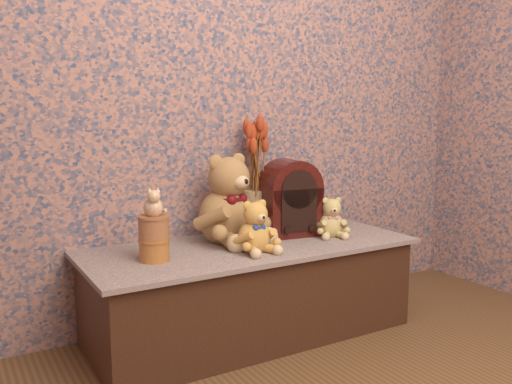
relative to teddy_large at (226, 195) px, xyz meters
The scene contains 10 objects.
display_shelf 0.44m from the teddy_large, 61.38° to the right, with size 1.47×0.61×0.42m, color #3C547B.
teddy_large is the anchor object (origin of this frame).
teddy_medium 0.24m from the teddy_large, 86.59° to the right, with size 0.19×0.22×0.23m, color #B98134, non-canonical shape.
teddy_small 0.51m from the teddy_large, 19.39° to the right, with size 0.16×0.19×0.20m, color tan, non-canonical shape.
cathedral_radio 0.32m from the teddy_large, ahead, with size 0.26×0.19×0.36m, color black, non-canonical shape.
ceramic_vase 0.23m from the teddy_large, 22.18° to the left, with size 0.13×0.13×0.21m, color tan.
dried_stalks 0.28m from the teddy_large, 22.18° to the left, with size 0.21×0.21×0.39m, color #B23B1C, non-canonical shape.
biscuit_tin_lower 0.46m from the teddy_large, 159.44° to the right, with size 0.12×0.12×0.09m, color gold.
biscuit_tin_upper 0.43m from the teddy_large, 159.44° to the right, with size 0.12×0.12×0.09m, color tan.
cat_figurine 0.42m from the teddy_large, 159.44° to the right, with size 0.09×0.10×0.12m, color silver, non-canonical shape.
Camera 1 is at (-1.16, -0.80, 1.00)m, focal length 37.81 mm.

